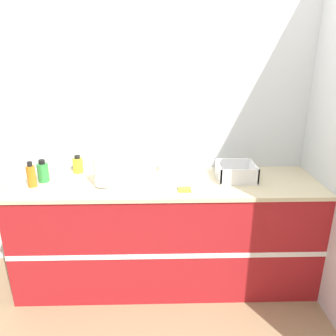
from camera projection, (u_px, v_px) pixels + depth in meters
ground_plane at (168, 304)px, 2.55m from camera, size 12.00×12.00×0.00m
wall_back at (166, 122)px, 2.74m from camera, size 4.76×0.06×2.60m
wall_right at (328, 130)px, 2.44m from camera, size 0.06×2.64×2.60m
counter_cabinet at (167, 232)px, 2.70m from camera, size 2.39×0.66×0.90m
sink at (170, 179)px, 2.55m from camera, size 0.59×0.32×0.23m
paper_towel_roll at (102, 171)px, 2.42m from camera, size 0.12×0.12×0.23m
dish_rack at (236, 174)px, 2.58m from camera, size 0.29×0.28×0.13m
bottle_amber at (31, 176)px, 2.42m from camera, size 0.06×0.06×0.20m
bottle_yellow at (78, 165)px, 2.71m from camera, size 0.08×0.08×0.15m
bottle_green at (43, 172)px, 2.52m from camera, size 0.08×0.08×0.18m
sponge at (185, 190)px, 2.36m from camera, size 0.09×0.06×0.02m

